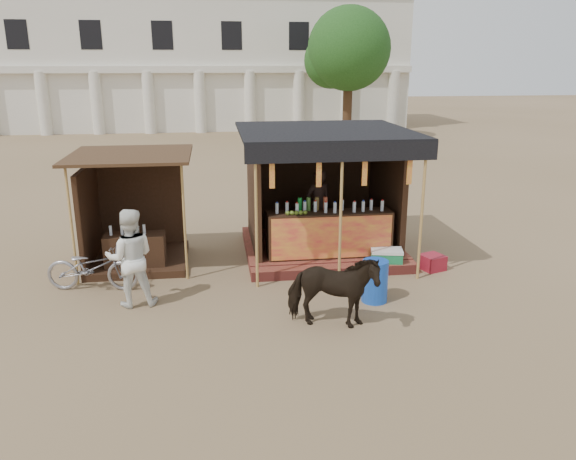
{
  "coord_description": "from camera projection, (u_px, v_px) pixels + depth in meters",
  "views": [
    {
      "loc": [
        -1.35,
        -8.45,
        4.16
      ],
      "look_at": [
        0.0,
        1.6,
        1.1
      ],
      "focal_mm": 35.0,
      "sensor_mm": 36.0,
      "label": 1
    }
  ],
  "objects": [
    {
      "name": "blue_barrel",
      "position": [
        375.0,
        281.0,
        10.04
      ],
      "size": [
        0.47,
        0.47,
        0.77
      ],
      "primitive_type": "cylinder",
      "rotation": [
        0.0,
        0.0,
        -0.01
      ],
      "color": "#184AB7",
      "rests_on": "ground"
    },
    {
      "name": "cow",
      "position": [
        333.0,
        291.0,
        8.98
      ],
      "size": [
        1.62,
        1.06,
        1.26
      ],
      "primitive_type": "imported",
      "rotation": [
        0.0,
        0.0,
        1.3
      ],
      "color": "black",
      "rests_on": "ground"
    },
    {
      "name": "background_building",
      "position": [
        199.0,
        64.0,
        36.41
      ],
      "size": [
        26.0,
        7.45,
        8.18
      ],
      "color": "silver",
      "rests_on": "ground"
    },
    {
      "name": "main_stall",
      "position": [
        322.0,
        209.0,
        12.41
      ],
      "size": [
        3.6,
        3.61,
        2.78
      ],
      "color": "#953830",
      "rests_on": "ground"
    },
    {
      "name": "red_crate",
      "position": [
        432.0,
        262.0,
        11.64
      ],
      "size": [
        0.55,
        0.55,
        0.31
      ],
      "primitive_type": "cube",
      "rotation": [
        0.0,
        0.0,
        0.35
      ],
      "color": "maroon",
      "rests_on": "ground"
    },
    {
      "name": "motorbike",
      "position": [
        92.0,
        267.0,
        10.52
      ],
      "size": [
        1.79,
        0.85,
        0.9
      ],
      "primitive_type": "imported",
      "rotation": [
        0.0,
        0.0,
        1.42
      ],
      "color": "gray",
      "rests_on": "ground"
    },
    {
      "name": "secondary_stall",
      "position": [
        129.0,
        225.0,
        11.82
      ],
      "size": [
        2.4,
        2.4,
        2.38
      ],
      "color": "#341D13",
      "rests_on": "ground"
    },
    {
      "name": "bystander",
      "position": [
        130.0,
        258.0,
        9.75
      ],
      "size": [
        0.91,
        0.74,
        1.75
      ],
      "primitive_type": "imported",
      "rotation": [
        0.0,
        0.0,
        3.23
      ],
      "color": "white",
      "rests_on": "ground"
    },
    {
      "name": "tree",
      "position": [
        345.0,
        52.0,
        29.81
      ],
      "size": [
        4.5,
        4.4,
        7.0
      ],
      "color": "#382314",
      "rests_on": "ground"
    },
    {
      "name": "ground",
      "position": [
        301.0,
        320.0,
        9.39
      ],
      "size": [
        120.0,
        120.0,
        0.0
      ],
      "primitive_type": "plane",
      "color": "#846B4C",
      "rests_on": "ground"
    },
    {
      "name": "cooler",
      "position": [
        386.0,
        260.0,
        11.57
      ],
      "size": [
        0.72,
        0.56,
        0.46
      ],
      "color": "#1B7B45",
      "rests_on": "ground"
    }
  ]
}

